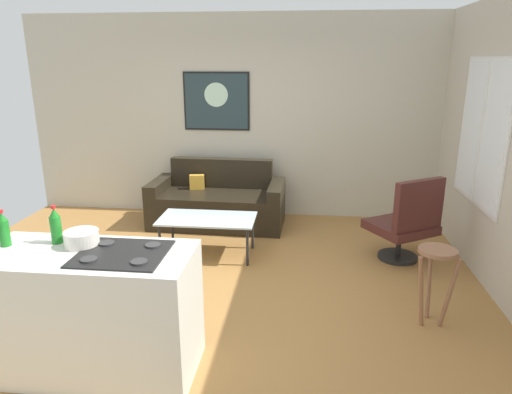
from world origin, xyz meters
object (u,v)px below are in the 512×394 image
(coffee_table, at_px, (207,221))
(soda_bottle, at_px, (4,230))
(wall_painting, at_px, (216,101))
(armchair, at_px, (407,223))
(bar_stool, at_px, (436,267))
(couch, at_px, (218,203))
(soda_bottle_2, at_px, (56,226))
(mixing_bowl, at_px, (82,239))

(coffee_table, bearing_deg, soda_bottle, -115.98)
(coffee_table, distance_m, wall_painting, 1.98)
(armchair, xyz_separation_m, soda_bottle, (-3.23, -2.11, 0.58))
(bar_stool, bearing_deg, couch, 135.08)
(soda_bottle_2, bearing_deg, soda_bottle, -164.94)
(couch, height_order, soda_bottle, soda_bottle)
(coffee_table, relative_size, wall_painting, 1.18)
(mixing_bowl, bearing_deg, soda_bottle_2, 170.21)
(couch, height_order, soda_bottle_2, soda_bottle_2)
(couch, distance_m, soda_bottle, 3.33)
(couch, distance_m, wall_painting, 1.43)
(armchair, bearing_deg, wall_painting, 148.01)
(soda_bottle_2, xyz_separation_m, mixing_bowl, (0.20, -0.04, -0.07))
(coffee_table, xyz_separation_m, soda_bottle, (-1.00, -2.05, 0.62))
(bar_stool, relative_size, soda_bottle, 2.59)
(wall_painting, bearing_deg, coffee_table, -83.97)
(soda_bottle_2, height_order, wall_painting, wall_painting)
(couch, height_order, armchair, armchair)
(soda_bottle, relative_size, soda_bottle_2, 0.95)
(coffee_table, bearing_deg, armchair, 1.45)
(coffee_table, xyz_separation_m, soda_bottle_2, (-0.66, -1.96, 0.63))
(couch, relative_size, armchair, 1.85)
(coffee_table, distance_m, soda_bottle_2, 2.17)
(bar_stool, height_order, soda_bottle, soda_bottle)
(wall_painting, bearing_deg, bar_stool, -49.49)
(soda_bottle, height_order, soda_bottle_2, soda_bottle_2)
(coffee_table, xyz_separation_m, mixing_bowl, (-0.46, -2.00, 0.55))
(couch, distance_m, armchair, 2.52)
(bar_stool, bearing_deg, mixing_bowl, -163.80)
(coffee_table, relative_size, armchair, 1.11)
(wall_painting, bearing_deg, armchair, -31.99)
(coffee_table, bearing_deg, bar_stool, -29.02)
(coffee_table, bearing_deg, mixing_bowl, -102.99)
(armchair, height_order, soda_bottle_2, soda_bottle_2)
(armchair, bearing_deg, soda_bottle_2, -145.07)
(bar_stool, xyz_separation_m, soda_bottle, (-3.21, -0.83, 0.51))
(mixing_bowl, bearing_deg, couch, 82.95)
(coffee_table, bearing_deg, soda_bottle_2, -108.70)
(mixing_bowl, distance_m, wall_painting, 3.62)
(soda_bottle, bearing_deg, couch, 73.57)
(wall_painting, bearing_deg, mixing_bowl, -94.79)
(soda_bottle_2, distance_m, mixing_bowl, 0.22)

